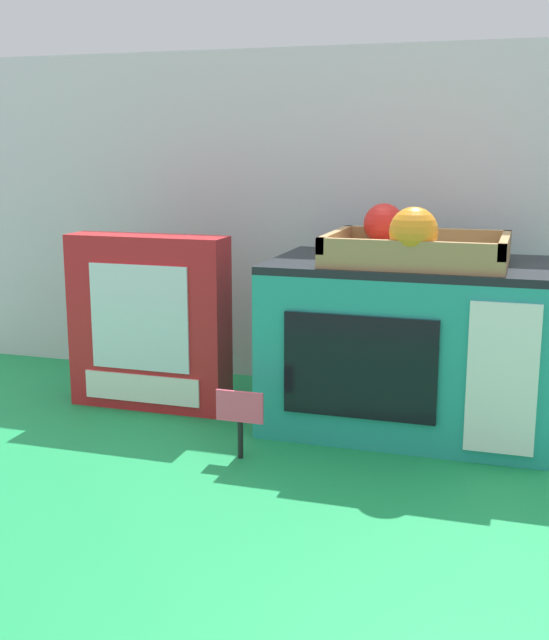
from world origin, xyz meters
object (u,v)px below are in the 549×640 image
Objects in this scene: food_groups_crate at (412,246)px; toy_microwave at (409,345)px; price_sign at (240,414)px; cookie_set_box at (149,323)px.

toy_microwave is at bearing 94.34° from food_groups_crate.
food_groups_crate reaches higher than toy_microwave.
food_groups_crate reaches higher than price_sign.
toy_microwave reaches higher than price_sign.
toy_microwave is 0.30m from price_sign.
toy_microwave is 1.63× the size of food_groups_crate.
food_groups_crate is 0.36m from price_sign.
food_groups_crate reaches higher than cookie_set_box.
toy_microwave is 0.44m from cookie_set_box.
price_sign is (-0.21, -0.21, -0.07)m from toy_microwave.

